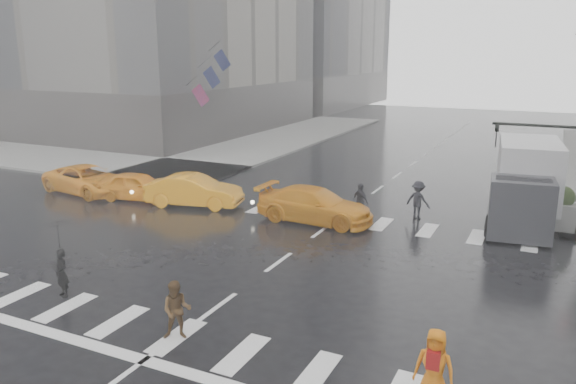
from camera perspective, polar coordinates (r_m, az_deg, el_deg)
The scene contains 17 objects.
ground at distance 20.21m, azimuth -0.95°, elevation -7.13°, with size 120.00×120.00×0.00m, color black.
sidewalk_nw at distance 44.87m, azimuth -13.27°, elevation 4.45°, with size 35.00×35.00×0.15m, color slate.
road_markings at distance 20.21m, azimuth -0.95°, elevation -7.12°, with size 18.00×48.00×0.01m, color silver, non-canonical shape.
traffic_signal_pole at distance 25.16m, azimuth 26.63°, elevation 3.22°, with size 4.45×0.42×4.50m.
planter_west at distance 25.84m, azimuth 21.66°, elevation -1.10°, with size 1.10×1.10×1.80m.
planter_mid at distance 25.81m, azimuth 26.08°, elevation -1.58°, with size 1.10×1.10×1.80m.
flag_cluster at distance 42.49m, azimuth -8.09°, elevation 11.72°, with size 2.87×3.06×4.69m.
pedestrian_black at distance 18.31m, azimuth -22.28°, elevation -5.00°, with size 1.21×1.22×2.43m.
pedestrian_brown at distance 15.16m, azimuth -11.23°, elevation -11.68°, with size 0.77×0.60×1.59m, color #483119.
pedestrian_orange at distance 12.70m, azimuth 14.65°, elevation -16.90°, with size 0.86×0.57×1.74m.
pedestrian_far_a at distance 25.20m, azimuth 7.39°, elevation -0.97°, with size 0.96×0.58×1.63m, color black.
pedestrian_far_b at distance 25.68m, azimuth 13.07°, elevation -0.82°, with size 1.12×0.62×1.73m, color black.
taxi_front at distance 29.28m, azimuth -15.00°, elevation 0.57°, with size 1.68×4.16×1.42m, color orange.
taxi_mid at distance 27.51m, azimuth -9.52°, elevation 0.13°, with size 1.62×4.64×1.53m, color orange.
taxi_rear at distance 24.67m, azimuth 2.75°, elevation -1.34°, with size 2.12×4.61×1.51m, color orange.
taxi_far at distance 31.48m, azimuth -19.69°, elevation 1.19°, with size 2.42×4.64×1.46m, color orange.
box_truck at distance 26.20m, azimuth 23.03°, elevation 0.97°, with size 2.48×6.61×3.51m.
Camera 1 is at (8.50, -16.81, 7.33)m, focal length 35.00 mm.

